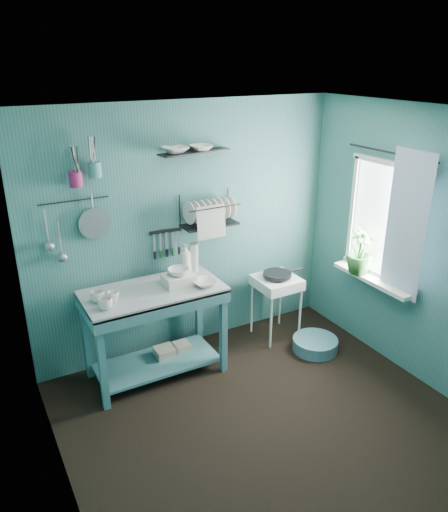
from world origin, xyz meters
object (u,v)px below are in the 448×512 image
colander (94,223)px  wash_tub (179,280)px  potted_plant (360,252)px  frying_pan (277,274)px  utensil_cup_teal (95,170)px  dish_rack (210,210)px  mug_mid (113,297)px  floor_basin (315,344)px  mug_left (105,304)px  hotplate_stand (276,307)px  water_bottle (194,257)px  work_counter (155,333)px  soap_bottle (185,258)px  storage_tin_large (165,358)px  mug_right (98,297)px  utensil_cup_magenta (76,179)px  storage_tin_small (182,352)px

colander → wash_tub: bearing=-29.6°
colander → potted_plant: size_ratio=0.62×
frying_pan → utensil_cup_teal: bearing=171.1°
dish_rack → colander: 1.11m
mug_mid → floor_basin: (1.97, -0.35, -0.88)m
mug_left → hotplate_stand: 1.98m
water_bottle → work_counter: bearing=-157.1°
soap_bottle → storage_tin_large: 1.00m
mug_left → colander: size_ratio=0.44×
mug_left → mug_right: size_ratio=1.00×
mug_right → soap_bottle: soap_bottle is taller
hotplate_stand → utensil_cup_magenta: 2.47m
work_counter → dish_rack: bearing=9.9°
wash_tub → storage_tin_large: 0.85m
hotplate_stand → dish_rack: dish_rack is taller
mug_mid → frying_pan: 1.79m
floor_basin → mug_left: bearing=173.0°
mug_left → storage_tin_small: 1.17m
storage_tin_small → potted_plant: bearing=-18.9°
work_counter → mug_mid: mug_mid is taller
mug_right → utensil_cup_magenta: utensil_cup_magenta is taller
mug_left → utensil_cup_teal: 1.13m
water_bottle → hotplate_stand: bearing=-11.8°
mug_right → water_bottle: (1.02, 0.22, 0.09)m
work_counter → soap_bottle: soap_bottle is taller
hotplate_stand → utensil_cup_teal: bearing=177.0°
utensil_cup_teal → utensil_cup_magenta: bearing=180.0°
dish_rack → colander: bearing=178.2°
utensil_cup_magenta → storage_tin_small: (0.81, -0.23, -1.80)m
storage_tin_large → storage_tin_small: 0.20m
dish_rack → colander: dish_rack is taller
dish_rack → frying_pan: bearing=-15.9°
mug_left → mug_right: (-0.02, 0.16, 0.00)m
utensil_cup_magenta → utensil_cup_teal: (0.17, 0.00, 0.06)m
mug_left → colander: colander is taller
colander → potted_plant: (2.38, -0.84, -0.43)m
mug_left → soap_bottle: soap_bottle is taller
utensil_cup_teal → potted_plant: (2.34, -0.81, -0.91)m
storage_tin_large → floor_basin: (1.49, -0.46, -0.04)m
water_bottle → floor_basin: 1.58m
dish_rack → utensil_cup_teal: utensil_cup_teal is taller
water_bottle → mug_mid: bearing=-162.7°
mug_right → storage_tin_small: bearing=5.7°
water_bottle → potted_plant: bearing=-26.0°
utensil_cup_magenta → floor_basin: (2.10, -0.72, -1.84)m
work_counter → water_bottle: 0.82m
utensil_cup_magenta → mug_right: bearing=-89.0°
frying_pan → colander: size_ratio=1.07×
potted_plant → frying_pan: bearing=138.3°
potted_plant → storage_tin_small: (-1.70, 0.58, -0.96)m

